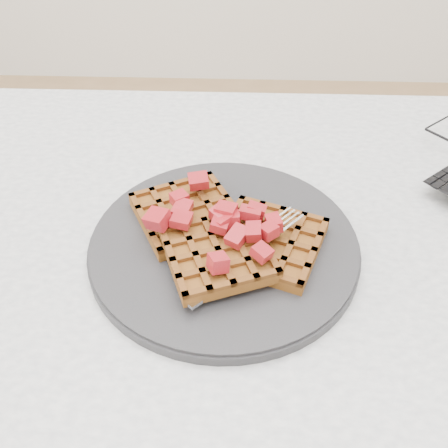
% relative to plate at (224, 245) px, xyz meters
% --- Properties ---
extents(table, '(1.20, 0.80, 0.75)m').
position_rel_plate_xyz_m(table, '(0.10, -0.01, -0.12)').
color(table, white).
rests_on(table, ground).
extents(plate, '(0.31, 0.31, 0.02)m').
position_rel_plate_xyz_m(plate, '(0.00, 0.00, 0.00)').
color(plate, '#252527').
rests_on(plate, table).
extents(waffles, '(0.24, 0.22, 0.03)m').
position_rel_plate_xyz_m(waffles, '(0.00, -0.00, 0.02)').
color(waffles, brown).
rests_on(waffles, plate).
extents(strawberry_pile, '(0.15, 0.15, 0.02)m').
position_rel_plate_xyz_m(strawberry_pile, '(-0.00, -0.00, 0.05)').
color(strawberry_pile, '#870009').
rests_on(strawberry_pile, waffles).
extents(fork, '(0.14, 0.15, 0.02)m').
position_rel_plate_xyz_m(fork, '(0.03, -0.03, 0.02)').
color(fork, silver).
rests_on(fork, plate).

